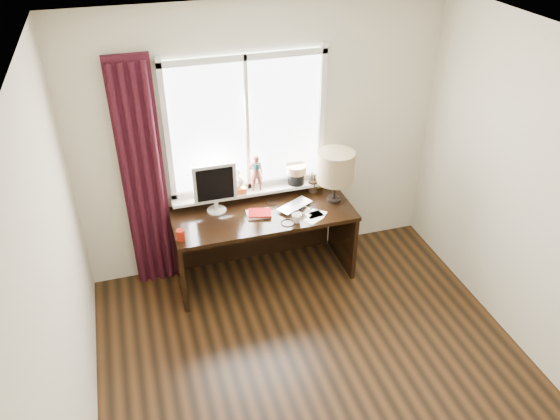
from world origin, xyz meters
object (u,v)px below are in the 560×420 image
object	(u,v)px
monitor	(215,185)
laptop	(295,206)
red_cup	(181,235)
desk	(261,228)
mug	(297,218)
table_lamp	(336,167)

from	to	relation	value
monitor	laptop	bearing A→B (deg)	-11.54
laptop	monitor	size ratio (longest dim) A/B	0.72
red_cup	monitor	world-z (taller)	monitor
monitor	desk	bearing A→B (deg)	-7.53
mug	red_cup	xyz separation A→B (m)	(-1.05, 0.03, 0.01)
red_cup	table_lamp	distance (m)	1.56
desk	laptop	bearing A→B (deg)	-16.66
mug	table_lamp	distance (m)	0.62
mug	desk	distance (m)	0.51
red_cup	desk	xyz separation A→B (m)	(0.80, 0.31, -0.29)
mug	monitor	distance (m)	0.81
mug	monitor	world-z (taller)	monitor
mug	desk	bearing A→B (deg)	126.13
desk	table_lamp	xyz separation A→B (m)	(0.71, -0.09, 0.61)
desk	table_lamp	distance (m)	0.94
monitor	table_lamp	xyz separation A→B (m)	(1.13, -0.14, 0.09)
table_lamp	mug	bearing A→B (deg)	-151.41
desk	mug	bearing A→B (deg)	-53.87
mug	table_lamp	xyz separation A→B (m)	(0.46, 0.25, 0.32)
monitor	table_lamp	size ratio (longest dim) A/B	0.94
laptop	red_cup	distance (m)	1.13
mug	red_cup	size ratio (longest dim) A/B	0.90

